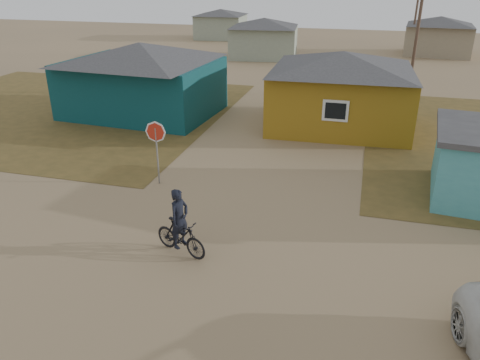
% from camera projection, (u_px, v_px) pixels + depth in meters
% --- Properties ---
extents(ground, '(120.00, 120.00, 0.00)m').
position_uv_depth(ground, '(210.00, 263.00, 13.24)').
color(ground, '#947955').
extents(grass_nw, '(20.00, 18.00, 0.00)m').
position_uv_depth(grass_nw, '(57.00, 109.00, 28.03)').
color(grass_nw, brown).
rests_on(grass_nw, ground).
extents(house_teal, '(8.93, 7.08, 4.00)m').
position_uv_depth(house_teal, '(142.00, 78.00, 26.31)').
color(house_teal, '#0A373C').
rests_on(house_teal, ground).
extents(house_yellow, '(7.72, 6.76, 3.90)m').
position_uv_depth(house_yellow, '(341.00, 89.00, 24.15)').
color(house_yellow, olive).
rests_on(house_yellow, ground).
extents(house_pale_west, '(7.04, 6.15, 3.60)m').
position_uv_depth(house_pale_west, '(264.00, 37.00, 43.85)').
color(house_pale_west, gray).
rests_on(house_pale_west, ground).
extents(house_beige_east, '(6.95, 6.05, 3.60)m').
position_uv_depth(house_beige_east, '(438.00, 35.00, 45.31)').
color(house_beige_east, gray).
rests_on(house_beige_east, ground).
extents(house_pale_north, '(6.28, 5.81, 3.40)m').
position_uv_depth(house_pale_north, '(221.00, 23.00, 56.37)').
color(house_pale_north, gray).
rests_on(house_pale_north, ground).
extents(utility_pole_near, '(1.40, 0.20, 8.00)m').
position_uv_depth(utility_pole_near, '(418.00, 30.00, 29.36)').
color(utility_pole_near, brown).
rests_on(utility_pole_near, ground).
extents(utility_pole_far, '(1.40, 0.20, 8.00)m').
position_uv_depth(utility_pole_far, '(416.00, 11.00, 43.21)').
color(utility_pole_far, brown).
rests_on(utility_pole_far, ground).
extents(stop_sign, '(0.78, 0.34, 2.51)m').
position_uv_depth(stop_sign, '(156.00, 138.00, 17.48)').
color(stop_sign, gray).
rests_on(stop_sign, ground).
extents(cyclist, '(1.88, 1.10, 2.05)m').
position_uv_depth(cyclist, '(180.00, 231.00, 13.42)').
color(cyclist, black).
rests_on(cyclist, ground).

